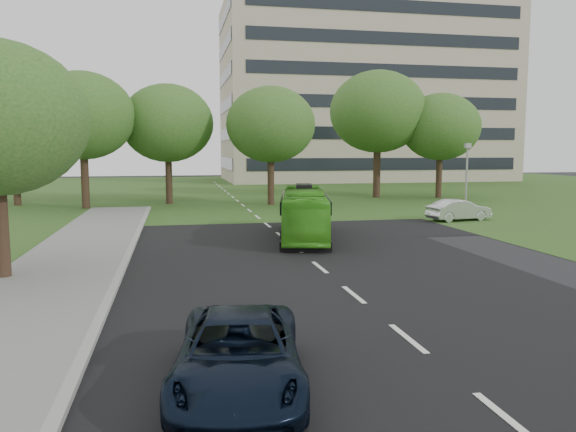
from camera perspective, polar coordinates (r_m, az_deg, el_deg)
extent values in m
plane|color=black|center=(18.91, 4.80, -6.49)|extent=(160.00, 160.00, 0.00)
cube|color=black|center=(38.27, -3.55, 0.24)|extent=(14.00, 120.00, 0.01)
cube|color=black|center=(32.38, -2.10, -0.92)|extent=(80.00, 12.00, 0.01)
cube|color=silver|center=(33.36, -2.38, -0.69)|extent=(0.15, 90.00, 0.01)
cube|color=gray|center=(13.51, -19.47, -11.97)|extent=(0.25, 60.00, 0.15)
cube|color=#2E511B|center=(63.03, -6.66, 2.76)|extent=(120.00, 60.00, 0.01)
cube|color=tan|center=(84.57, 7.59, 12.21)|extent=(40.00, 20.00, 25.00)
cube|color=black|center=(75.18, 10.14, 12.86)|extent=(36.80, 0.10, 23.00)
cube|color=black|center=(80.41, -6.39, 12.52)|extent=(0.10, 18.40, 23.00)
cylinder|color=black|center=(44.18, -19.91, 3.18)|extent=(0.57, 0.57, 3.80)
ellipsoid|color=#27561C|center=(44.19, -20.17, 9.56)|extent=(7.54, 7.54, 6.41)
cylinder|color=black|center=(46.09, -12.00, 3.40)|extent=(0.53, 0.53, 3.53)
ellipsoid|color=#27561C|center=(46.07, -12.14, 9.21)|extent=(7.26, 7.26, 6.17)
cylinder|color=black|center=(44.49, -1.75, 3.42)|extent=(0.53, 0.53, 3.51)
ellipsoid|color=#27561C|center=(44.46, -1.78, 9.28)|extent=(6.98, 6.98, 5.93)
cylinder|color=black|center=(51.71, 9.00, 4.23)|extent=(0.64, 0.64, 4.29)
ellipsoid|color=#27561C|center=(51.78, 9.12, 10.42)|extent=(8.62, 8.62, 7.33)
cylinder|color=black|center=(52.57, 15.07, 3.73)|extent=(0.54, 0.54, 3.57)
ellipsoid|color=#27561C|center=(52.55, 15.23, 8.74)|extent=(7.03, 7.03, 5.97)
cylinder|color=black|center=(48.62, -25.86, 3.14)|extent=(0.56, 0.56, 3.70)
ellipsoid|color=#27561C|center=(48.61, -26.15, 8.74)|extent=(7.26, 7.26, 6.17)
cylinder|color=black|center=(20.76, -27.05, -1.85)|extent=(0.45, 0.45, 2.98)
imported|color=green|center=(27.50, 1.64, 0.25)|extent=(3.80, 8.98, 2.44)
imported|color=silver|center=(35.97, 16.97, 0.59)|extent=(4.18, 2.06, 1.32)
imported|color=black|center=(10.39, -5.03, -13.81)|extent=(2.90, 5.13, 1.35)
cylinder|color=gray|center=(41.69, 17.67, 3.57)|extent=(0.14, 0.14, 4.51)
cube|color=gray|center=(41.64, 17.79, 6.82)|extent=(0.48, 0.44, 0.34)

